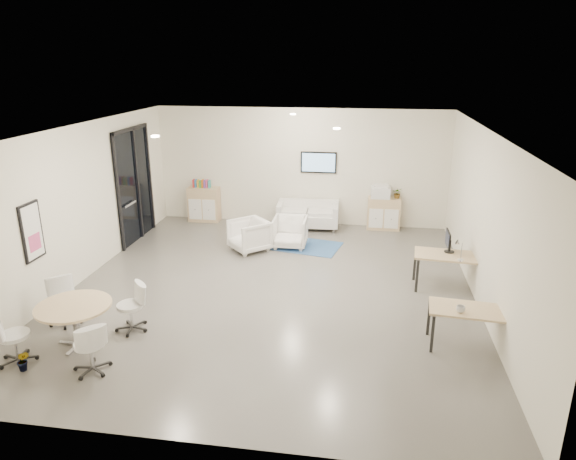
% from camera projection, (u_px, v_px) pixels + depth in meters
% --- Properties ---
extents(room_shell, '(9.60, 10.60, 4.80)m').
position_uv_depth(room_shell, '(271.00, 213.00, 9.92)').
color(room_shell, '#5B5753').
rests_on(room_shell, ground).
extents(glass_door, '(0.09, 1.90, 2.85)m').
position_uv_depth(glass_door, '(134.00, 182.00, 12.88)').
color(glass_door, black).
rests_on(glass_door, room_shell).
extents(artwork, '(0.05, 0.54, 1.04)m').
position_uv_depth(artwork, '(32.00, 232.00, 9.02)').
color(artwork, black).
rests_on(artwork, room_shell).
extents(wall_tv, '(0.98, 0.06, 0.58)m').
position_uv_depth(wall_tv, '(319.00, 162.00, 13.99)').
color(wall_tv, black).
rests_on(wall_tv, room_shell).
extents(ceiling_spots, '(3.14, 4.14, 0.03)m').
position_uv_depth(ceiling_spots, '(268.00, 125.00, 10.23)').
color(ceiling_spots, '#FFEAC6').
rests_on(ceiling_spots, room_shell).
extents(sideboard_left, '(0.87, 0.45, 0.98)m').
position_uv_depth(sideboard_left, '(204.00, 204.00, 14.66)').
color(sideboard_left, tan).
rests_on(sideboard_left, room_shell).
extents(sideboard_right, '(0.88, 0.43, 0.88)m').
position_uv_depth(sideboard_right, '(384.00, 213.00, 13.95)').
color(sideboard_right, tan).
rests_on(sideboard_right, room_shell).
extents(books, '(0.50, 0.14, 0.22)m').
position_uv_depth(books, '(202.00, 184.00, 14.48)').
color(books, red).
rests_on(books, sideboard_left).
extents(printer, '(0.51, 0.43, 0.36)m').
position_uv_depth(printer, '(381.00, 192.00, 13.78)').
color(printer, white).
rests_on(printer, sideboard_right).
extents(loveseat, '(1.70, 0.91, 0.62)m').
position_uv_depth(loveseat, '(308.00, 216.00, 14.11)').
color(loveseat, white).
rests_on(loveseat, room_shell).
extents(blue_rug, '(1.93, 1.48, 0.01)m').
position_uv_depth(blue_rug, '(304.00, 246.00, 12.79)').
color(blue_rug, '#2E578E').
rests_on(blue_rug, room_shell).
extents(armchair_left, '(1.12, 1.12, 0.84)m').
position_uv_depth(armchair_left, '(249.00, 234.00, 12.37)').
color(armchair_left, white).
rests_on(armchair_left, room_shell).
extents(armchair_right, '(0.81, 0.76, 0.83)m').
position_uv_depth(armchair_right, '(290.00, 231.00, 12.62)').
color(armchair_right, white).
rests_on(armchair_right, room_shell).
extents(desk_rear, '(1.44, 0.82, 0.72)m').
position_uv_depth(desk_rear, '(450.00, 258.00, 10.26)').
color(desk_rear, tan).
rests_on(desk_rear, room_shell).
extents(desk_front, '(1.33, 0.76, 0.66)m').
position_uv_depth(desk_front, '(470.00, 313.00, 8.16)').
color(desk_front, tan).
rests_on(desk_front, room_shell).
extents(monitor, '(0.20, 0.50, 0.44)m').
position_uv_depth(monitor, '(448.00, 241.00, 10.31)').
color(monitor, black).
rests_on(monitor, desk_rear).
extents(round_table, '(1.18, 1.18, 0.72)m').
position_uv_depth(round_table, '(74.00, 310.00, 8.17)').
color(round_table, tan).
rests_on(round_table, room_shell).
extents(meeting_chairs, '(2.12, 2.12, 0.82)m').
position_uv_depth(meeting_chairs, '(76.00, 322.00, 8.25)').
color(meeting_chairs, white).
rests_on(meeting_chairs, room_shell).
extents(plant_cabinet, '(0.29, 0.31, 0.22)m').
position_uv_depth(plant_cabinet, '(398.00, 194.00, 13.73)').
color(plant_cabinet, '#3F7F3F').
rests_on(plant_cabinet, sideboard_right).
extents(plant_floor, '(0.24, 0.36, 0.15)m').
position_uv_depth(plant_floor, '(24.00, 366.00, 7.66)').
color(plant_floor, '#3F7F3F').
rests_on(plant_floor, room_shell).
extents(cup, '(0.15, 0.13, 0.14)m').
position_uv_depth(cup, '(461.00, 308.00, 8.01)').
color(cup, white).
rests_on(cup, desk_front).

